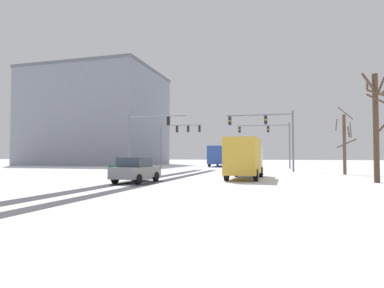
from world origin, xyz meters
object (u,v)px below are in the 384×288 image
car_white_lead (248,166)px  car_dark_green_second (131,167)px  office_building_far_left_block (97,119)px  bus_oncoming (221,155)px  car_grey_third (136,170)px  bare_tree_sidewalk_mid (376,122)px  traffic_signal_far_right (271,135)px  bare_tree_sidewalk_far (345,142)px  box_truck_delivery (245,157)px  traffic_signal_near_right (269,128)px  traffic_signal_near_left (145,131)px  traffic_signal_far_left (177,135)px

car_white_lead → car_dark_green_second: bearing=-142.9°
car_white_lead → office_building_far_left_block: 42.55m
bus_oncoming → car_dark_green_second: bearing=-94.3°
car_grey_third → bare_tree_sidewalk_mid: size_ratio=0.57×
traffic_signal_far_right → bare_tree_sidewalk_mid: bearing=-72.5°
car_dark_green_second → bare_tree_sidewalk_mid: bare_tree_sidewalk_mid is taller
bare_tree_sidewalk_far → bare_tree_sidewalk_mid: bearing=-88.9°
car_grey_third → bare_tree_sidewalk_mid: bearing=14.7°
traffic_signal_far_right → box_truck_delivery: 22.04m
traffic_signal_far_right → bare_tree_sidewalk_mid: 24.38m
traffic_signal_far_right → box_truck_delivery: bearing=-93.5°
traffic_signal_near_right → bus_oncoming: bearing=113.9°
car_white_lead → bus_oncoming: 23.99m
car_dark_green_second → box_truck_delivery: 9.52m
car_white_lead → office_building_far_left_block: office_building_far_left_block is taller
car_grey_third → bus_oncoming: (-0.78, 35.05, 1.18)m
traffic_signal_near_left → bare_tree_sidewalk_mid: bearing=-24.8°
traffic_signal_near_right → bus_oncoming: traffic_signal_near_right is taller
bus_oncoming → bare_tree_sidewalk_far: 26.66m
traffic_signal_near_right → traffic_signal_far_left: same height
car_grey_third → traffic_signal_near_right: bearing=62.5°
bare_tree_sidewalk_mid → office_building_far_left_block: 54.08m
traffic_signal_far_right → car_white_lead: (-1.71, -15.12, -3.88)m
car_white_lead → car_dark_green_second: 11.40m
office_building_far_left_block → traffic_signal_far_right: bearing=-17.1°
car_dark_green_second → traffic_signal_near_left: bearing=106.3°
traffic_signal_near_left → traffic_signal_far_left: bearing=87.4°
traffic_signal_far_left → car_grey_third: size_ratio=1.56×
box_truck_delivery → office_building_far_left_block: size_ratio=0.30×
bare_tree_sidewalk_mid → car_grey_third: bearing=-165.3°
traffic_signal_far_left → traffic_signal_near_left: bearing=-92.6°
traffic_signal_near_left → office_building_far_left_block: size_ratio=0.28×
traffic_signal_near_right → bus_oncoming: size_ratio=0.63×
bare_tree_sidewalk_far → car_dark_green_second: bearing=-155.1°
traffic_signal_near_left → traffic_signal_far_left: (0.46, 10.16, 0.32)m
bus_oncoming → car_white_lead: bearing=-73.3°
traffic_signal_far_left → car_white_lead: 16.45m
box_truck_delivery → bare_tree_sidewalk_far: 11.80m
traffic_signal_far_left → traffic_signal_near_right: bearing=-32.9°
car_dark_green_second → office_building_far_left_block: 41.20m
traffic_signal_near_right → traffic_signal_near_left: same height
traffic_signal_far_right → bus_oncoming: (-8.59, 7.84, -2.71)m
traffic_signal_near_right → car_white_lead: traffic_signal_near_right is taller
traffic_signal_near_right → traffic_signal_far_left: bearing=147.1°
office_building_far_left_block → traffic_signal_near_left: bearing=-48.9°
office_building_far_left_block → bare_tree_sidewalk_far: bearing=-30.3°
traffic_signal_far_left → box_truck_delivery: (11.43, -18.20, -3.15)m
traffic_signal_near_right → car_dark_green_second: size_ratio=1.67×
traffic_signal_near_right → car_white_lead: bearing=-120.3°
traffic_signal_far_left → office_building_far_left_block: bearing=146.8°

